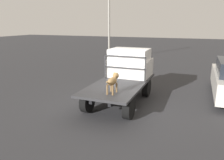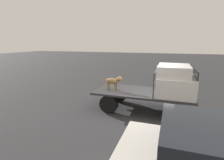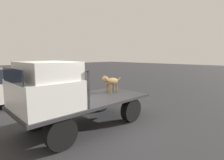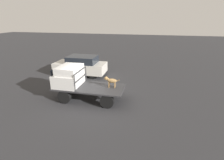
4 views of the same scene
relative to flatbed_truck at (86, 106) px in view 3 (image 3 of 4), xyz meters
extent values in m
plane|color=#2D2D30|center=(0.00, 0.00, -0.59)|extent=(80.00, 80.00, 0.00)
cylinder|color=black|center=(1.25, 0.76, -0.21)|extent=(0.76, 0.24, 0.76)
cylinder|color=black|center=(1.25, -0.76, -0.21)|extent=(0.76, 0.24, 0.76)
cylinder|color=black|center=(-1.25, 0.76, -0.21)|extent=(0.76, 0.24, 0.76)
cylinder|color=black|center=(-1.25, -0.76, -0.21)|extent=(0.76, 0.24, 0.76)
cube|color=black|center=(0.00, 0.32, 0.06)|extent=(3.72, 0.10, 0.18)
cube|color=black|center=(0.00, -0.32, 0.06)|extent=(3.72, 0.10, 0.18)
cube|color=#2D2D30|center=(0.00, 0.00, 0.19)|extent=(4.04, 1.84, 0.08)
cube|color=silver|center=(1.27, 0.00, 0.59)|extent=(1.39, 1.72, 0.73)
cube|color=silver|center=(1.17, 0.00, 1.17)|extent=(1.19, 1.58, 0.44)
cube|color=black|center=(1.96, 0.00, 1.11)|extent=(0.02, 1.41, 0.33)
cube|color=#2D2D30|center=(0.51, 0.84, 0.71)|extent=(0.04, 0.04, 0.96)
cube|color=#2D2D30|center=(0.51, -0.84, 0.71)|extent=(0.04, 0.04, 0.96)
cube|color=#2D2D30|center=(0.51, 0.00, 1.17)|extent=(0.04, 1.68, 0.04)
cube|color=#2D2D30|center=(0.51, 0.00, 0.71)|extent=(0.04, 1.68, 0.04)
cylinder|color=brown|center=(-1.14, -0.10, 0.39)|extent=(0.06, 0.06, 0.32)
cylinder|color=brown|center=(-1.14, -0.29, 0.39)|extent=(0.06, 0.06, 0.32)
cylinder|color=brown|center=(-1.48, -0.10, 0.39)|extent=(0.06, 0.06, 0.32)
cylinder|color=brown|center=(-1.48, -0.29, 0.39)|extent=(0.06, 0.06, 0.32)
ellipsoid|color=olive|center=(-1.31, -0.19, 0.63)|extent=(0.55, 0.25, 0.25)
sphere|color=brown|center=(-1.16, -0.19, 0.59)|extent=(0.11, 0.11, 0.11)
cylinder|color=olive|center=(-1.08, -0.19, 0.70)|extent=(0.18, 0.14, 0.17)
sphere|color=olive|center=(-0.97, -0.19, 0.74)|extent=(0.21, 0.21, 0.21)
cone|color=brown|center=(-0.88, -0.19, 0.73)|extent=(0.12, 0.12, 0.12)
cone|color=olive|center=(-0.98, -0.13, 0.83)|extent=(0.06, 0.08, 0.10)
cone|color=olive|center=(-0.98, -0.25, 0.83)|extent=(0.06, 0.08, 0.10)
cylinder|color=olive|center=(-1.64, -0.19, 0.65)|extent=(0.23, 0.04, 0.16)
cylinder|color=black|center=(1.03, -3.51, -0.29)|extent=(0.60, 0.20, 0.60)
cylinder|color=black|center=(1.03, -5.07, -0.29)|extent=(0.60, 0.20, 0.60)
camera|label=1|loc=(-7.58, -2.70, 2.44)|focal=35.00mm
camera|label=2|loc=(1.05, -7.14, 2.28)|focal=28.00mm
camera|label=3|loc=(3.06, 4.26, 1.55)|focal=28.00mm
camera|label=4|loc=(-3.37, 8.89, 4.08)|focal=28.00mm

